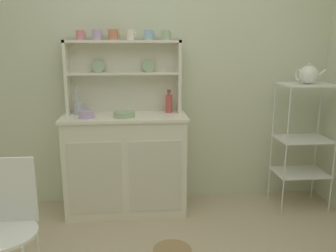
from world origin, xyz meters
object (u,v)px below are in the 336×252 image
object	(u,v)px
hutch_shelf_unit	(124,70)
wire_chair	(7,218)
hutch_cabinet	(126,163)
cup_rose_0	(80,35)
bakers_rack	(303,132)
jam_bottle	(169,103)
bowl_mixing_large	(87,114)
porcelain_teapot	(309,75)
utensil_jar	(79,108)

from	to	relation	value
hutch_shelf_unit	wire_chair	size ratio (longest dim) A/B	1.16
hutch_cabinet	cup_rose_0	size ratio (longest dim) A/B	12.56
bakers_rack	jam_bottle	size ratio (longest dim) A/B	5.64
bakers_rack	cup_rose_0	distance (m)	2.11
hutch_cabinet	cup_rose_0	world-z (taller)	cup_rose_0
bowl_mixing_large	porcelain_teapot	size ratio (longest dim) A/B	0.53
hutch_shelf_unit	utensil_jar	size ratio (longest dim) A/B	4.09
hutch_cabinet	bowl_mixing_large	world-z (taller)	bowl_mixing_large
hutch_shelf_unit	bowl_mixing_large	size ratio (longest dim) A/B	7.53
hutch_shelf_unit	cup_rose_0	size ratio (longest dim) A/B	11.71
hutch_shelf_unit	wire_chair	distance (m)	1.58
wire_chair	cup_rose_0	world-z (taller)	cup_rose_0
hutch_cabinet	porcelain_teapot	xyz separation A→B (m)	(1.57, -0.08, 0.76)
hutch_shelf_unit	jam_bottle	size ratio (longest dim) A/B	4.91
hutch_cabinet	utensil_jar	bearing A→B (deg)	168.73
hutch_shelf_unit	bowl_mixing_large	bearing A→B (deg)	-142.58
bakers_rack	bowl_mixing_large	world-z (taller)	bakers_rack
bakers_rack	jam_bottle	distance (m)	1.22
wire_chair	cup_rose_0	distance (m)	1.61
hutch_shelf_unit	bowl_mixing_large	xyz separation A→B (m)	(-0.31, -0.24, -0.34)
porcelain_teapot	bakers_rack	bearing A→B (deg)	-0.00
wire_chair	cup_rose_0	size ratio (longest dim) A/B	10.08
utensil_jar	bakers_rack	bearing A→B (deg)	-4.46
jam_bottle	utensil_jar	bearing A→B (deg)	-179.38
bakers_rack	hutch_shelf_unit	bearing A→B (deg)	171.40
hutch_cabinet	bowl_mixing_large	size ratio (longest dim) A/B	8.07
bakers_rack	wire_chair	bearing A→B (deg)	-155.54
bakers_rack	jam_bottle	xyz separation A→B (m)	(-1.18, 0.16, 0.25)
wire_chair	utensil_jar	size ratio (longest dim) A/B	3.52
hutch_shelf_unit	jam_bottle	bearing A→B (deg)	-11.06
wire_chair	bowl_mixing_large	world-z (taller)	bowl_mixing_large
cup_rose_0	utensil_jar	world-z (taller)	cup_rose_0
bakers_rack	wire_chair	size ratio (longest dim) A/B	1.33
wire_chair	jam_bottle	world-z (taller)	jam_bottle
bowl_mixing_large	utensil_jar	world-z (taller)	utensil_jar
jam_bottle	porcelain_teapot	world-z (taller)	porcelain_teapot
jam_bottle	hutch_cabinet	bearing A→B (deg)	-167.55
hutch_shelf_unit	cup_rose_0	distance (m)	0.46
bakers_rack	porcelain_teapot	size ratio (longest dim) A/B	4.55
bakers_rack	utensil_jar	bearing A→B (deg)	175.54
hutch_shelf_unit	jam_bottle	world-z (taller)	hutch_shelf_unit
cup_rose_0	utensil_jar	xyz separation A→B (m)	(-0.04, -0.04, -0.61)
hutch_cabinet	wire_chair	world-z (taller)	hutch_cabinet
hutch_cabinet	hutch_shelf_unit	bearing A→B (deg)	90.00
hutch_cabinet	utensil_jar	distance (m)	0.63
bakers_rack	wire_chair	world-z (taller)	bakers_rack
hutch_cabinet	wire_chair	bearing A→B (deg)	-120.77
wire_chair	bowl_mixing_large	distance (m)	1.13
cup_rose_0	utensil_jar	bearing A→B (deg)	-132.52
bowl_mixing_large	porcelain_teapot	xyz separation A→B (m)	(1.88, -0.00, 0.31)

